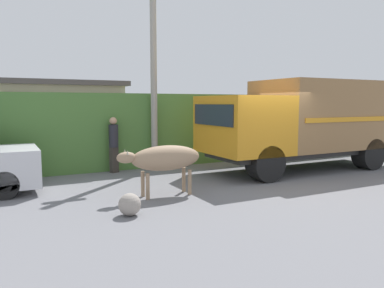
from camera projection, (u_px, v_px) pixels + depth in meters
ground_plane at (262, 179)px, 10.81m from camera, size 60.00×60.00×0.00m
hillside_embankment at (169, 124)px, 16.52m from camera, size 32.00×6.76×2.51m
building_backdrop at (31, 125)px, 12.18m from camera, size 5.94×2.70×2.91m
cargo_truck at (308, 120)px, 12.29m from camera, size 6.91×2.51×2.91m
brown_cow at (165, 159)px, 8.81m from camera, size 2.06×0.60×1.20m
pedestrian_on_hill at (114, 141)px, 11.74m from camera, size 0.39×0.39×1.76m
utility_pole at (154, 67)px, 12.16m from camera, size 0.90×0.21×6.46m
roadside_rock at (130, 204)px, 7.31m from camera, size 0.44×0.44×0.44m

